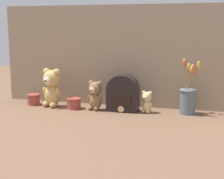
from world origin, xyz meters
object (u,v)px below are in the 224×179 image
object	(u,v)px
teddy_bear_medium	(95,95)
teddy_bear_small	(147,101)
vintage_radio	(123,94)
teddy_bear_large	(52,87)
flower_vase	(188,98)
decorative_tin_tall	(74,103)
decorative_tin_short	(34,99)

from	to	relation	value
teddy_bear_medium	teddy_bear_small	bearing A→B (deg)	3.13
teddy_bear_medium	vintage_radio	distance (m)	0.17
teddy_bear_medium	vintage_radio	world-z (taller)	vintage_radio
teddy_bear_large	flower_vase	bearing A→B (deg)	3.15
teddy_bear_medium	teddy_bear_small	distance (m)	0.31
teddy_bear_large	teddy_bear_small	xyz separation A→B (m)	(0.60, 0.01, -0.06)
decorative_tin_tall	teddy_bear_small	bearing A→B (deg)	2.54
flower_vase	vintage_radio	xyz separation A→B (m)	(-0.38, -0.03, 0.01)
teddy_bear_medium	decorative_tin_short	xyz separation A→B (m)	(-0.43, 0.03, -0.06)
teddy_bear_medium	decorative_tin_short	size ratio (longest dim) A/B	2.14
vintage_radio	decorative_tin_tall	bearing A→B (deg)	-175.71
teddy_bear_large	decorative_tin_tall	distance (m)	0.18
teddy_bear_medium	flower_vase	distance (m)	0.55
vintage_radio	decorative_tin_short	world-z (taller)	vintage_radio
teddy_bear_small	decorative_tin_tall	size ratio (longest dim) A/B	1.45
vintage_radio	flower_vase	bearing A→B (deg)	5.31
vintage_radio	teddy_bear_large	bearing A→B (deg)	-178.64
teddy_bear_large	vintage_radio	size ratio (longest dim) A/B	1.10
teddy_bear_medium	teddy_bear_small	world-z (taller)	teddy_bear_medium
teddy_bear_medium	decorative_tin_tall	bearing A→B (deg)	-178.81
teddy_bear_large	vintage_radio	xyz separation A→B (m)	(0.46, 0.01, -0.03)
teddy_bear_small	teddy_bear_medium	bearing A→B (deg)	-176.87
teddy_bear_small	decorative_tin_tall	xyz separation A→B (m)	(-0.45, -0.02, -0.03)
decorative_tin_tall	decorative_tin_short	size ratio (longest dim) A/B	1.07
vintage_radio	decorative_tin_short	size ratio (longest dim) A/B	2.64
teddy_bear_medium	decorative_tin_tall	size ratio (longest dim) A/B	2.01
teddy_bear_small	flower_vase	bearing A→B (deg)	9.25
teddy_bear_large	decorative_tin_tall	xyz separation A→B (m)	(0.15, -0.01, -0.09)
teddy_bear_small	vintage_radio	size ratio (longest dim) A/B	0.59
teddy_bear_small	teddy_bear_large	bearing A→B (deg)	-179.24
flower_vase	teddy_bear_large	bearing A→B (deg)	-176.85
teddy_bear_large	flower_vase	distance (m)	0.83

